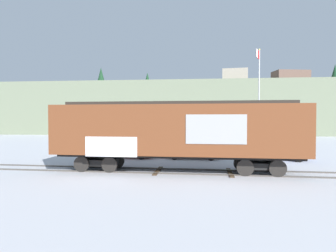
{
  "coord_description": "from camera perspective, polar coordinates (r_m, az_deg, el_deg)",
  "views": [
    {
      "loc": [
        -0.33,
        -15.84,
        3.11
      ],
      "look_at": [
        -2.11,
        2.36,
        2.63
      ],
      "focal_mm": 29.05,
      "sensor_mm": 36.0,
      "label": 1
    }
  ],
  "objects": [
    {
      "name": "ground_plane",
      "position": [
        16.14,
        6.74,
        -9.63
      ],
      "size": [
        260.0,
        260.0,
        0.0
      ],
      "primitive_type": "plane",
      "color": "#B2B5BC"
    },
    {
      "name": "track",
      "position": [
        16.1,
        8.23,
        -9.53
      ],
      "size": [
        60.02,
        4.01,
        0.08
      ],
      "color": "#4C4742",
      "rests_on": "ground_plane"
    },
    {
      "name": "freight_car",
      "position": [
        15.89,
        1.77,
        -1.01
      ],
      "size": [
        14.36,
        3.35,
        4.15
      ],
      "color": "brown",
      "rests_on": "ground_plane"
    },
    {
      "name": "flagpole",
      "position": [
        27.54,
        18.47,
        7.62
      ],
      "size": [
        0.67,
        1.32,
        9.84
      ],
      "color": "silver",
      "rests_on": "ground_plane"
    },
    {
      "name": "hillside",
      "position": [
        72.27,
        5.9,
        3.2
      ],
      "size": [
        111.71,
        43.74,
        14.21
      ],
      "color": "slate",
      "rests_on": "ground_plane"
    },
    {
      "name": "parked_car_red",
      "position": [
        22.36,
        -8.54,
        -4.43
      ],
      "size": [
        4.68,
        2.54,
        1.57
      ],
      "color": "#B21E1E",
      "rests_on": "ground_plane"
    },
    {
      "name": "parked_car_white",
      "position": [
        21.52,
        5.14,
        -4.48
      ],
      "size": [
        4.14,
        2.19,
        1.72
      ],
      "color": "silver",
      "rests_on": "ground_plane"
    },
    {
      "name": "parked_car_blue",
      "position": [
        22.31,
        21.37,
        -4.43
      ],
      "size": [
        4.61,
        2.36,
        1.68
      ],
      "color": "navy",
      "rests_on": "ground_plane"
    }
  ]
}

